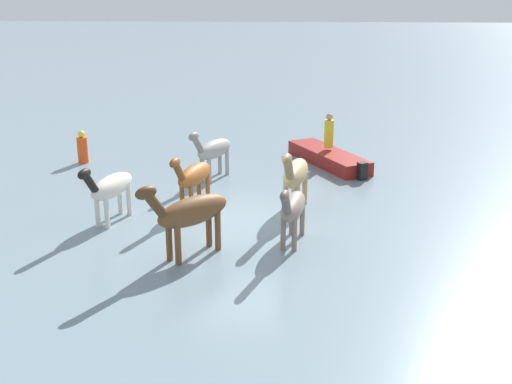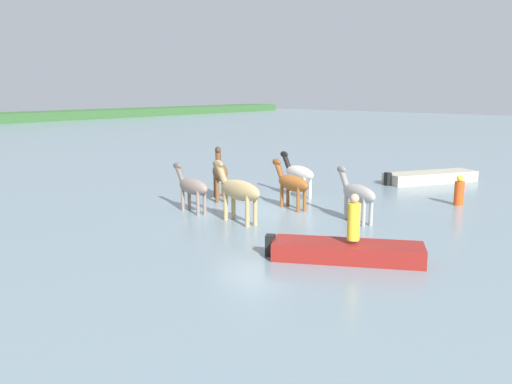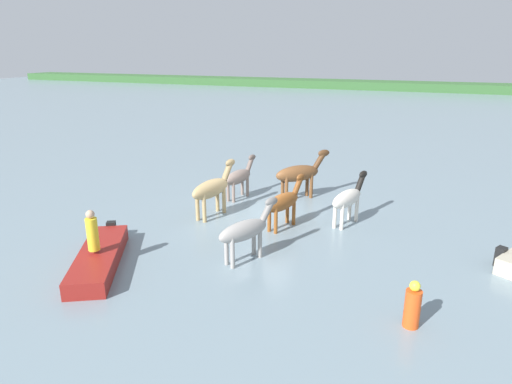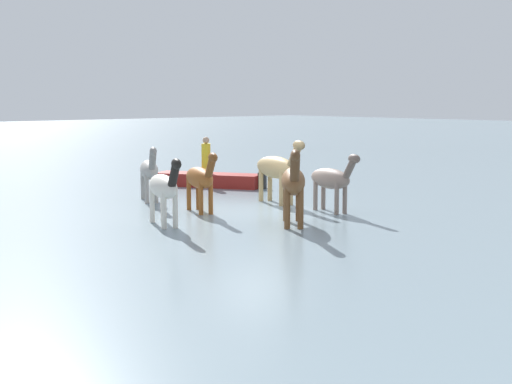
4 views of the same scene
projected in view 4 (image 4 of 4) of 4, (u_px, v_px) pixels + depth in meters
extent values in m
plane|color=gray|center=(255.00, 211.00, 21.28)|extent=(159.26, 159.26, 0.00)
ellipsoid|color=brown|center=(199.00, 178.00, 21.04)|extent=(1.03, 1.80, 0.58)
cylinder|color=brown|center=(211.00, 197.00, 20.68)|extent=(0.13, 0.13, 0.95)
cylinder|color=brown|center=(201.00, 197.00, 20.57)|extent=(0.13, 0.13, 0.95)
cylinder|color=brown|center=(198.00, 193.00, 21.63)|extent=(0.13, 0.13, 0.95)
cylinder|color=brown|center=(189.00, 193.00, 21.52)|extent=(0.13, 0.13, 0.95)
cylinder|color=brown|center=(211.00, 167.00, 20.16)|extent=(0.36, 0.57, 0.64)
ellipsoid|color=brown|center=(213.00, 158.00, 19.96)|extent=(0.34, 0.51, 0.25)
ellipsoid|color=gray|center=(330.00, 179.00, 21.09)|extent=(0.82, 1.74, 0.57)
cylinder|color=gray|center=(345.00, 197.00, 20.78)|extent=(0.12, 0.12, 0.93)
cylinder|color=gray|center=(337.00, 198.00, 20.65)|extent=(0.12, 0.12, 0.93)
cylinder|color=gray|center=(323.00, 193.00, 21.64)|extent=(0.12, 0.12, 0.93)
cylinder|color=gray|center=(315.00, 194.00, 21.51)|extent=(0.12, 0.12, 0.93)
cylinder|color=#63544C|center=(350.00, 168.00, 20.28)|extent=(0.29, 0.54, 0.62)
ellipsoid|color=#63544C|center=(354.00, 159.00, 20.10)|extent=(0.28, 0.49, 0.25)
ellipsoid|color=tan|center=(276.00, 167.00, 22.81)|extent=(0.95, 2.03, 0.66)
cylinder|color=tan|center=(291.00, 187.00, 22.45)|extent=(0.14, 0.14, 1.08)
cylinder|color=tan|center=(282.00, 188.00, 22.29)|extent=(0.14, 0.14, 1.08)
cylinder|color=tan|center=(270.00, 183.00, 23.45)|extent=(0.14, 0.14, 1.08)
cylinder|color=tan|center=(261.00, 184.00, 23.29)|extent=(0.14, 0.14, 1.08)
cylinder|color=olive|center=(295.00, 155.00, 21.87)|extent=(0.34, 0.63, 0.72)
ellipsoid|color=olive|center=(299.00, 145.00, 21.65)|extent=(0.33, 0.57, 0.29)
ellipsoid|color=#9E9993|center=(149.00, 170.00, 23.28)|extent=(1.25, 1.78, 0.59)
cylinder|color=#9E9993|center=(156.00, 187.00, 22.88)|extent=(0.13, 0.13, 0.96)
cylinder|color=#9E9993|center=(147.00, 188.00, 22.81)|extent=(0.13, 0.13, 0.96)
cylinder|color=#9E9993|center=(152.00, 183.00, 23.88)|extent=(0.13, 0.13, 0.96)
cylinder|color=#9E9993|center=(143.00, 184.00, 23.81)|extent=(0.13, 0.13, 0.96)
cylinder|color=slate|center=(153.00, 160.00, 22.35)|extent=(0.42, 0.57, 0.64)
ellipsoid|color=slate|center=(153.00, 151.00, 22.14)|extent=(0.40, 0.51, 0.26)
ellipsoid|color=brown|center=(293.00, 181.00, 18.90)|extent=(1.77, 1.85, 0.67)
cylinder|color=brown|center=(301.00, 207.00, 18.38)|extent=(0.15, 0.15, 1.09)
cylinder|color=brown|center=(287.00, 207.00, 18.38)|extent=(0.15, 0.15, 1.09)
cylinder|color=brown|center=(298.00, 200.00, 19.56)|extent=(0.15, 0.15, 1.09)
cylinder|color=brown|center=(286.00, 200.00, 19.56)|extent=(0.15, 0.15, 1.09)
cylinder|color=#50311A|center=(295.00, 168.00, 17.81)|extent=(0.58, 0.60, 0.73)
ellipsoid|color=#50311A|center=(295.00, 156.00, 17.57)|extent=(0.53, 0.55, 0.29)
ellipsoid|color=silver|center=(163.00, 186.00, 18.86)|extent=(1.05, 1.83, 0.59)
cylinder|color=silver|center=(175.00, 208.00, 18.50)|extent=(0.13, 0.13, 0.97)
cylinder|color=silver|center=(164.00, 209.00, 18.39)|extent=(0.13, 0.13, 0.97)
cylinder|color=silver|center=(163.00, 203.00, 19.46)|extent=(0.13, 0.13, 0.97)
cylinder|color=silver|center=(152.00, 204.00, 19.35)|extent=(0.13, 0.13, 0.97)
cylinder|color=black|center=(174.00, 175.00, 17.97)|extent=(0.36, 0.57, 0.65)
ellipsoid|color=black|center=(176.00, 164.00, 17.76)|extent=(0.35, 0.52, 0.26)
cube|color=maroon|center=(209.00, 182.00, 27.20)|extent=(2.77, 3.85, 0.61)
cube|color=black|center=(262.00, 182.00, 26.53)|extent=(0.36, 0.35, 0.66)
cylinder|color=yellow|center=(206.00, 157.00, 27.19)|extent=(0.32, 0.32, 0.95)
sphere|color=tan|center=(206.00, 140.00, 27.12)|extent=(0.24, 0.24, 0.24)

